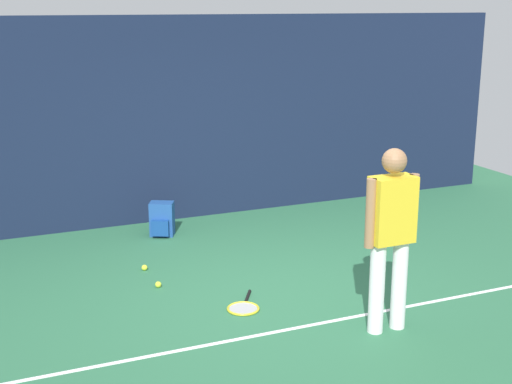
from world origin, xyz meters
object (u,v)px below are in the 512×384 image
tennis_ball_by_fence (144,268)px  tennis_ball_mid_court (158,285)px  tennis_player (391,229)px  tennis_racket (244,307)px  backpack (162,220)px

tennis_ball_by_fence → tennis_ball_mid_court: bearing=-89.2°
tennis_ball_by_fence → tennis_ball_mid_court: size_ratio=1.00×
tennis_player → tennis_racket: bearing=137.1°
backpack → tennis_ball_mid_court: backpack is taller
backpack → tennis_racket: bearing=-61.1°
tennis_player → backpack: tennis_player is taller
tennis_racket → backpack: size_ratio=1.40×
tennis_player → tennis_ball_by_fence: 3.02m
tennis_player → tennis_racket: tennis_player is taller
tennis_ball_mid_court → tennis_racket: bearing=-53.5°
backpack → tennis_ball_by_fence: (-0.53, -1.13, -0.18)m
tennis_racket → tennis_ball_mid_court: tennis_ball_mid_court is taller
tennis_player → tennis_racket: size_ratio=2.76×
backpack → tennis_ball_mid_court: bearing=-80.8°
tennis_player → tennis_ball_mid_court: 2.62m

